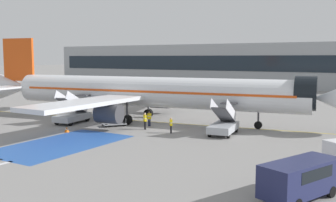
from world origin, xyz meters
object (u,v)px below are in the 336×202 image
Objects in this scene: airliner at (146,92)px; service_van_0 at (301,176)px; ground_crew_0 at (145,120)px; ground_crew_2 at (171,124)px; boarding_stairs_forward at (224,125)px; fuel_tanker at (197,91)px; traffic_cone_0 at (67,129)px; baggage_cart at (114,124)px; terminal_building at (250,65)px; boarding_stairs_aft at (73,115)px; ground_crew_1 at (149,118)px.

airliner is 8.36× the size of service_van_0.
airliner is 25.27× the size of ground_crew_0.
ground_crew_0 reaches higher than ground_crew_2.
ground_crew_2 is (-4.83, -2.20, -0.05)m from boarding_stairs_forward.
traffic_cone_0 is (3.06, -35.61, -1.33)m from fuel_tanker.
traffic_cone_0 is at bearing -174.44° from service_van_0.
terminal_building is at bearing 132.29° from baggage_cart.
traffic_cone_0 is 0.00× the size of terminal_building.
boarding_stairs_forward is 68.72m from terminal_building.
traffic_cone_0 is (-1.84, -5.40, 0.03)m from baggage_cart.
boarding_stairs_aft is 0.50× the size of fuel_tanker.
ground_crew_1 reaches higher than baggage_cart.
fuel_tanker is at bearing 112.67° from boarding_stairs_forward.
service_van_0 is at bearing 42.93° from airliner.
baggage_cart is 0.02× the size of terminal_building.
baggage_cart is (-1.29, -4.58, -3.32)m from airliner.
airliner is 10.97m from traffic_cone_0.
ground_crew_1 is at bearing -170.32° from fuel_tanker.
ground_crew_2 is 10.81m from traffic_cone_0.
ground_crew_0 is at bearing 167.95° from service_van_0.
traffic_cone_0 is at bearing -4.55° from ground_crew_1.
ground_crew_1 is 66.61m from terminal_building.
ground_crew_2 is (13.14, 0.62, -0.08)m from boarding_stairs_aft.
boarding_stairs_aft is at bearing -87.97° from terminal_building.
ground_crew_2 is at bearing -164.47° from fuel_tanker.
service_van_0 is 24.62m from ground_crew_1.
ground_crew_0 is at bearing 24.04° from airliner.
ground_crew_0 is (-19.06, 12.75, -0.21)m from service_van_0.
traffic_cone_0 is at bearing -104.85° from ground_crew_0.
service_van_0 is 0.04× the size of terminal_building.
boarding_stairs_forward is at bearing -155.27° from fuel_tanker.
fuel_tanker is at bearing -132.07° from ground_crew_1.
ground_crew_0 is (4.22, 0.07, 0.79)m from baggage_cart.
airliner is 27.37× the size of ground_crew_1.
ground_crew_2 reaches higher than baggage_cart.
baggage_cart is 4.29m from ground_crew_0.
ground_crew_1 is at bearing 8.52° from boarding_stairs_aft.
traffic_cone_0 is at bearing -60.07° from boarding_stairs_aft.
fuel_tanker is 35.76m from traffic_cone_0.
airliner reaches higher than ground_crew_2.
service_van_0 is at bearing 7.02° from baggage_cart.
service_van_0 is 3.28× the size of ground_crew_1.
traffic_cone_0 is (-9.48, -5.16, -0.62)m from ground_crew_2.
terminal_building reaches higher than boarding_stairs_aft.
baggage_cart is at bearing 179.96° from boarding_stairs_forward.
fuel_tanker reaches higher than baggage_cart.
boarding_stairs_aft reaches higher than traffic_cone_0.
boarding_stairs_forward is at bearing 0.00° from boarding_stairs_aft.
boarding_stairs_aft reaches higher than ground_crew_0.
airliner is at bearing 163.59° from service_van_0.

